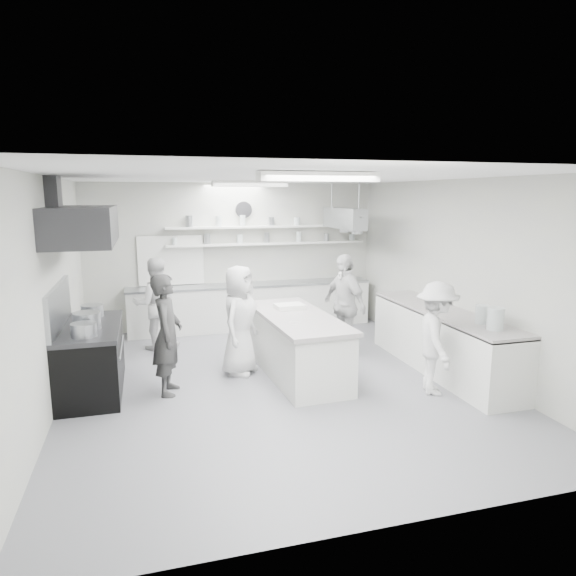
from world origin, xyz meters
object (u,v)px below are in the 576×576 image
object	(u,v)px
prep_island	(297,346)
back_counter	(252,306)
right_counter	(442,342)
stove	(92,360)
cook_back	(156,304)
cook_stove	(167,334)

from	to	relation	value
prep_island	back_counter	bearing A→B (deg)	88.89
right_counter	back_counter	bearing A→B (deg)	124.65
stove	back_counter	xyz separation A→B (m)	(2.90, 2.80, 0.01)
back_counter	right_counter	size ratio (longest dim) A/B	1.52
right_counter	cook_back	distance (m)	4.98
stove	cook_back	bearing A→B (deg)	63.21
back_counter	cook_back	world-z (taller)	cook_back
right_counter	cook_stove	size ratio (longest dim) A/B	1.94
stove	prep_island	size ratio (longest dim) A/B	0.74
stove	prep_island	xyz separation A→B (m)	(2.99, -0.13, -0.00)
back_counter	cook_stove	world-z (taller)	cook_stove
stove	right_counter	world-z (taller)	right_counter
cook_stove	prep_island	bearing A→B (deg)	-71.75
back_counter	cook_stove	size ratio (longest dim) A/B	2.94
right_counter	prep_island	size ratio (longest dim) A/B	1.36
prep_island	stove	bearing A→B (deg)	174.65
stove	cook_back	size ratio (longest dim) A/B	1.09
back_counter	prep_island	bearing A→B (deg)	-88.18
back_counter	right_counter	distance (m)	4.13
stove	cook_back	distance (m)	2.12
cook_back	cook_stove	bearing A→B (deg)	88.24
cook_stove	cook_back	xyz separation A→B (m)	(-0.11, 2.23, -0.02)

